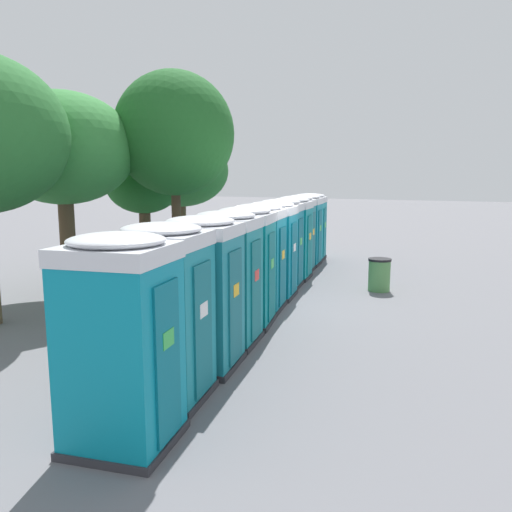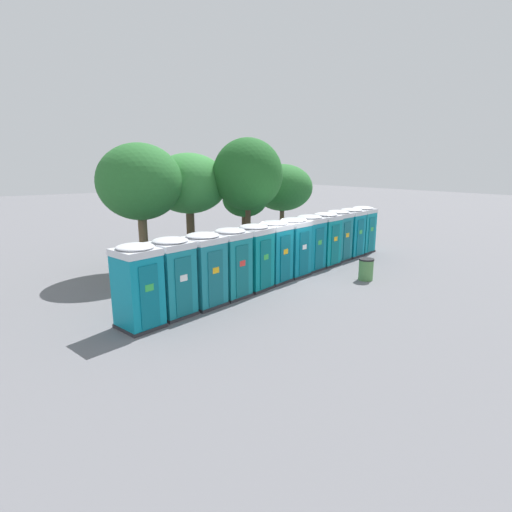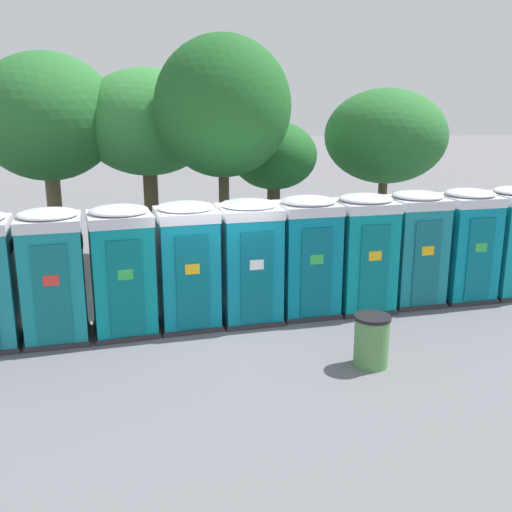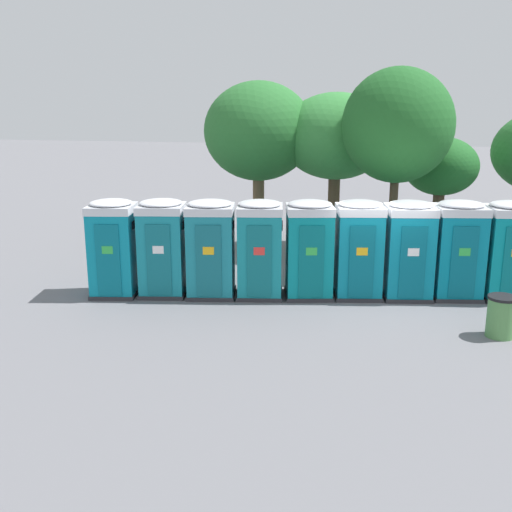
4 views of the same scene
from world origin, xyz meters
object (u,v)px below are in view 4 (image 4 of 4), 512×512
(portapotty_0, at_px, (114,247))
(street_tree_1, at_px, (336,137))
(portapotty_3, at_px, (260,248))
(portapotty_4, at_px, (309,249))
(street_tree_2, at_px, (398,126))
(portapotty_5, at_px, (358,249))
(portapotty_2, at_px, (211,248))
(portapotty_7, at_px, (458,249))
(street_tree_4, at_px, (259,132))
(portapotty_6, at_px, (408,249))
(portapotty_8, at_px, (509,250))
(trash_can, at_px, (501,316))
(street_tree_3, at_px, (441,168))
(portapotty_1, at_px, (163,247))

(portapotty_0, relative_size, street_tree_1, 0.48)
(portapotty_3, relative_size, street_tree_1, 0.48)
(portapotty_4, distance_m, street_tree_2, 4.86)
(portapotty_0, distance_m, portapotty_5, 6.38)
(portapotty_2, height_order, portapotty_7, same)
(portapotty_4, bearing_deg, portapotty_7, 12.14)
(portapotty_5, distance_m, street_tree_4, 6.52)
(portapotty_6, relative_size, street_tree_4, 0.45)
(street_tree_2, bearing_deg, portapotty_3, -133.55)
(portapotty_7, bearing_deg, portapotty_6, -166.24)
(portapotty_6, xyz_separation_m, portapotty_7, (1.24, 0.30, -0.00))
(portapotty_0, xyz_separation_m, portapotty_8, (10.01, 2.00, -0.00))
(street_tree_2, xyz_separation_m, trash_can, (2.41, -5.10, -3.83))
(portapotty_8, height_order, trash_can, portapotty_8)
(street_tree_1, distance_m, street_tree_4, 2.57)
(portapotty_6, relative_size, portapotty_8, 1.00)
(portapotty_0, height_order, street_tree_3, street_tree_3)
(portapotty_7, bearing_deg, portapotty_8, 8.65)
(street_tree_2, bearing_deg, portapotty_4, -122.60)
(portapotty_0, relative_size, trash_can, 2.78)
(portapotty_3, xyz_separation_m, street_tree_2, (3.31, 3.48, 3.01))
(portapotty_8, bearing_deg, trash_can, -100.61)
(portapotty_1, distance_m, portapotty_3, 2.55)
(portapotty_7, xyz_separation_m, trash_can, (0.72, -2.69, -0.82))
(portapotty_0, distance_m, portapotty_7, 8.94)
(portapotty_2, distance_m, portapotty_8, 7.66)
(portapotty_0, bearing_deg, portapotty_5, 11.63)
(portapotty_0, height_order, portapotty_3, same)
(portapotty_4, relative_size, portapotty_8, 1.00)
(street_tree_2, bearing_deg, portapotty_6, -80.66)
(portapotty_3, distance_m, street_tree_1, 6.23)
(portapotty_6, bearing_deg, portapotty_3, -168.49)
(portapotty_7, distance_m, trash_can, 2.91)
(portapotty_3, xyz_separation_m, portapotty_6, (3.75, 0.76, -0.00))
(portapotty_0, distance_m, portapotty_4, 5.11)
(portapotty_7, distance_m, street_tree_3, 4.96)
(portapotty_1, height_order, portapotty_2, same)
(portapotty_0, relative_size, portapotty_7, 1.00)
(portapotty_0, bearing_deg, trash_can, -5.32)
(portapotty_7, bearing_deg, portapotty_4, -167.86)
(portapotty_3, relative_size, street_tree_3, 0.65)
(portapotty_0, xyz_separation_m, portapotty_7, (8.75, 1.81, -0.00))
(portapotty_4, distance_m, portapotty_5, 1.28)
(portapotty_6, bearing_deg, street_tree_3, 78.60)
(portapotty_1, distance_m, street_tree_3, 9.68)
(portapotty_0, bearing_deg, portapotty_3, 11.18)
(portapotty_3, bearing_deg, street_tree_4, 103.19)
(portapotty_1, xyz_separation_m, portapotty_4, (3.77, 0.69, -0.00))
(portapotty_6, bearing_deg, portapotty_4, -168.67)
(portapotty_1, xyz_separation_m, street_tree_2, (5.82, 3.91, 3.01))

